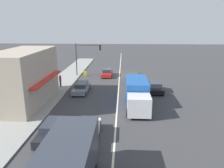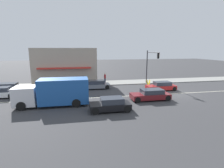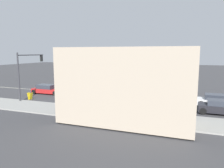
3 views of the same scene
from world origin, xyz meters
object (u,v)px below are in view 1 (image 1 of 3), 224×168
object	(u,v)px
traffic_signal_main	(84,54)
suv_black	(155,87)
warning_aframe_sign	(85,74)
pedestrian	(60,80)
delivery_truck	(137,94)
sedan_maroon	(133,78)
sedan_dark	(53,130)
suv_grey	(81,88)
van_white	(88,131)
hatchback_red	(107,73)

from	to	relation	value
traffic_signal_main	suv_black	size ratio (longest dim) A/B	1.42
warning_aframe_sign	pedestrian	bearing A→B (deg)	71.38
warning_aframe_sign	delivery_truck	xyz separation A→B (m)	(-8.30, 13.96, 1.04)
delivery_truck	sedan_maroon	world-z (taller)	delivery_truck
warning_aframe_sign	traffic_signal_main	bearing A→B (deg)	-84.19
delivery_truck	sedan_maroon	distance (m)	10.83
warning_aframe_sign	sedan_dark	world-z (taller)	sedan_dark
sedan_maroon	suv_grey	world-z (taller)	sedan_maroon
traffic_signal_main	sedan_maroon	bearing A→B (deg)	157.87
traffic_signal_main	sedan_dark	size ratio (longest dim) A/B	1.27
traffic_signal_main	suv_black	world-z (taller)	traffic_signal_main
pedestrian	warning_aframe_sign	bearing A→B (deg)	-108.62
sedan_maroon	van_white	size ratio (longest dim) A/B	1.00
hatchback_red	suv_grey	size ratio (longest dim) A/B	0.93
traffic_signal_main	warning_aframe_sign	size ratio (longest dim) A/B	6.69
pedestrian	suv_grey	xyz separation A→B (m)	(-3.46, 2.10, -0.41)
warning_aframe_sign	sedan_dark	bearing A→B (deg)	92.95
van_white	pedestrian	bearing A→B (deg)	-66.47
traffic_signal_main	delivery_truck	world-z (taller)	traffic_signal_main
pedestrian	van_white	bearing A→B (deg)	113.53
pedestrian	van_white	world-z (taller)	pedestrian
sedan_dark	traffic_signal_main	bearing A→B (deg)	-87.02
delivery_truck	van_white	size ratio (longest dim) A/B	1.64
hatchback_red	sedan_dark	xyz separation A→B (m)	(2.80, 21.78, 0.03)
hatchback_red	suv_black	world-z (taller)	suv_black
traffic_signal_main	sedan_dark	bearing A→B (deg)	92.98
traffic_signal_main	suv_grey	xyz separation A→B (m)	(-1.12, 9.32, -3.28)
traffic_signal_main	van_white	distance (m)	22.20
delivery_truck	traffic_signal_main	bearing A→B (deg)	-59.58
traffic_signal_main	suv_grey	world-z (taller)	traffic_signal_main
warning_aframe_sign	suv_black	xyz separation A→B (m)	(-11.10, 8.52, 0.21)
delivery_truck	sedan_maroon	xyz separation A→B (m)	(0.00, -10.80, -0.84)
suv_black	van_white	world-z (taller)	van_white
warning_aframe_sign	sedan_maroon	bearing A→B (deg)	159.15
traffic_signal_main	suv_black	distance (m)	14.52
delivery_truck	van_white	distance (m)	8.67
sedan_maroon	pedestrian	bearing A→B (deg)	19.80
warning_aframe_sign	sedan_dark	size ratio (longest dim) A/B	0.19
pedestrian	delivery_truck	distance (m)	12.74
hatchback_red	van_white	world-z (taller)	van_white
hatchback_red	suv_black	bearing A→B (deg)	128.95
traffic_signal_main	sedan_maroon	world-z (taller)	traffic_signal_main
warning_aframe_sign	suv_grey	world-z (taller)	suv_grey
pedestrian	sedan_dark	distance (m)	14.81
hatchback_red	van_white	distance (m)	21.77
warning_aframe_sign	suv_black	world-z (taller)	suv_black
suv_black	van_white	size ratio (longest dim) A/B	0.86
suv_black	van_white	distance (m)	14.74
suv_grey	sedan_dark	distance (m)	12.30
pedestrian	suv_black	bearing A→B (deg)	173.56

